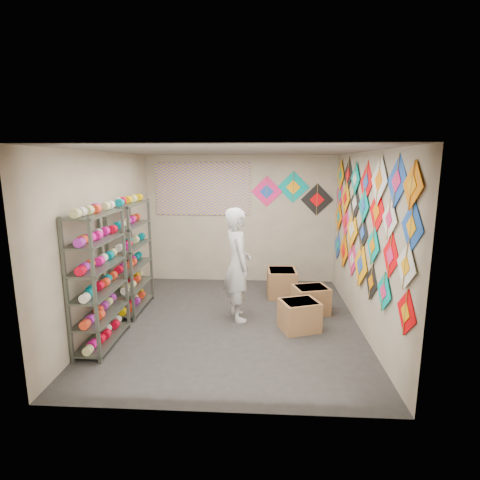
# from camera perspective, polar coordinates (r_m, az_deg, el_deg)

# --- Properties ---
(ground) EXTENTS (4.50, 4.50, 0.00)m
(ground) POSITION_cam_1_polar(r_m,az_deg,el_deg) (6.21, -1.11, -12.40)
(ground) COLOR #2C2926
(room_walls) EXTENTS (4.50, 4.50, 4.50)m
(room_walls) POSITION_cam_1_polar(r_m,az_deg,el_deg) (5.74, -1.17, 2.79)
(room_walls) COLOR tan
(room_walls) RESTS_ON ground
(shelf_rack_front) EXTENTS (0.40, 1.10, 1.90)m
(shelf_rack_front) POSITION_cam_1_polar(r_m,az_deg,el_deg) (5.52, -20.70, -5.72)
(shelf_rack_front) COLOR #4C5147
(shelf_rack_front) RESTS_ON ground
(shelf_rack_back) EXTENTS (0.40, 1.10, 1.90)m
(shelf_rack_back) POSITION_cam_1_polar(r_m,az_deg,el_deg) (6.69, -16.24, -2.50)
(shelf_rack_back) COLOR #4C5147
(shelf_rack_back) RESTS_ON ground
(string_spools) EXTENTS (0.12, 2.36, 0.12)m
(string_spools) POSITION_cam_1_polar(r_m,az_deg,el_deg) (6.07, -18.31, -3.09)
(string_spools) COLOR #FD109A
(string_spools) RESTS_ON ground
(kite_wall_display) EXTENTS (0.06, 4.24, 2.04)m
(kite_wall_display) POSITION_cam_1_polar(r_m,az_deg,el_deg) (6.03, 18.04, 2.87)
(kite_wall_display) COLOR #EB040A
(kite_wall_display) RESTS_ON room_walls
(back_wall_kites) EXTENTS (1.72, 0.02, 0.93)m
(back_wall_kites) POSITION_cam_1_polar(r_m,az_deg,el_deg) (7.95, 8.06, 7.11)
(back_wall_kites) COLOR #F21D6B
(back_wall_kites) RESTS_ON room_walls
(poster) EXTENTS (2.00, 0.01, 1.10)m
(poster) POSITION_cam_1_polar(r_m,az_deg,el_deg) (8.00, -5.70, 7.75)
(poster) COLOR #6F4EAA
(poster) RESTS_ON room_walls
(shopkeeper) EXTENTS (0.95, 0.86, 1.84)m
(shopkeeper) POSITION_cam_1_polar(r_m,az_deg,el_deg) (6.06, -0.39, -3.74)
(shopkeeper) COLOR silver
(shopkeeper) RESTS_ON ground
(carton_a) EXTENTS (0.68, 0.62, 0.46)m
(carton_a) POSITION_cam_1_polar(r_m,az_deg,el_deg) (5.93, 9.02, -11.28)
(carton_a) COLOR #956641
(carton_a) RESTS_ON ground
(carton_b) EXTENTS (0.67, 0.60, 0.46)m
(carton_b) POSITION_cam_1_polar(r_m,az_deg,el_deg) (6.60, 10.72, -8.95)
(carton_b) COLOR #956641
(carton_b) RESTS_ON ground
(carton_c) EXTENTS (0.57, 0.62, 0.52)m
(carton_c) POSITION_cam_1_polar(r_m,az_deg,el_deg) (7.32, 6.36, -6.52)
(carton_c) COLOR #956641
(carton_c) RESTS_ON ground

